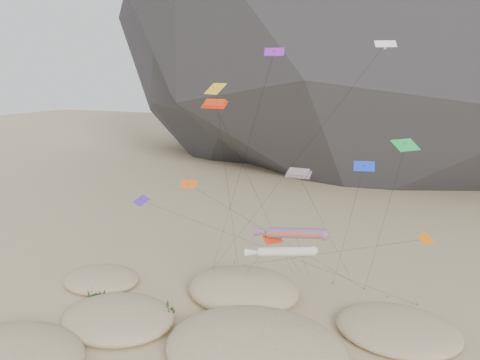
% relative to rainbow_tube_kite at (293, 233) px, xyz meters
% --- Properties ---
extents(dunes, '(51.11, 36.61, 4.16)m').
position_rel_rainbow_tube_kite_xyz_m(dunes, '(-6.65, -4.25, -11.05)').
color(dunes, '#CCB789').
rests_on(dunes, ground).
extents(dune_grass, '(42.82, 30.06, 1.44)m').
position_rel_rainbow_tube_kite_xyz_m(dune_grass, '(-3.65, -3.71, -10.98)').
color(dune_grass, black).
rests_on(dune_grass, ground).
extents(kite_stakes, '(26.53, 5.38, 0.30)m').
position_rel_rainbow_tube_kite_xyz_m(kite_stakes, '(-2.63, 14.71, -11.67)').
color(kite_stakes, '#3F2D1E').
rests_on(kite_stakes, ground).
extents(rainbow_tube_kite, '(7.24, 17.14, 12.63)m').
position_rel_rainbow_tube_kite_xyz_m(rainbow_tube_kite, '(0.00, 0.00, 0.00)').
color(rainbow_tube_kite, '#FF551A').
rests_on(rainbow_tube_kite, ground).
extents(white_tube_kite, '(7.07, 17.45, 9.94)m').
position_rel_rainbow_tube_kite_xyz_m(white_tube_kite, '(-1.44, 1.56, -2.59)').
color(white_tube_kite, silver).
rests_on(white_tube_kite, ground).
extents(orange_parafoil, '(8.76, 9.58, 23.50)m').
position_rel_rainbow_tube_kite_xyz_m(orange_parafoil, '(-11.97, 8.50, 10.93)').
color(orange_parafoil, '#F42E0C').
rests_on(orange_parafoil, ground).
extents(multi_parafoil, '(3.94, 17.51, 17.69)m').
position_rel_rainbow_tube_kite_xyz_m(multi_parafoil, '(0.04, 1.61, 5.20)').
color(multi_parafoil, red).
rests_on(multi_parafoil, ground).
extents(delta_kites, '(32.81, 16.55, 29.31)m').
position_rel_rainbow_tube_kite_xyz_m(delta_kites, '(-2.31, 4.33, 6.50)').
color(delta_kites, '#D05713').
rests_on(delta_kites, ground).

